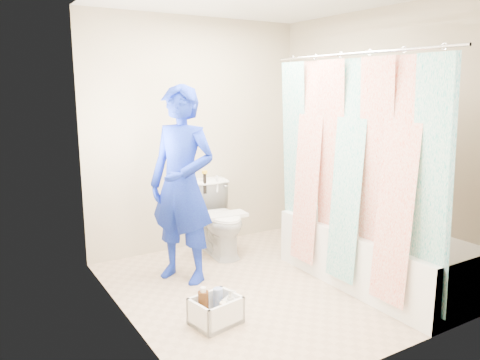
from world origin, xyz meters
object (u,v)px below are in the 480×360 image
toilet (220,218)px  plumber (182,185)px  bathtub (373,254)px  cleaning_caddy (217,311)px

toilet → plumber: size_ratio=0.43×
bathtub → plumber: size_ratio=1.02×
toilet → cleaning_caddy: toilet is taller
bathtub → toilet: size_ratio=2.36×
bathtub → cleaning_caddy: bearing=177.2°
toilet → cleaning_caddy: size_ratio=1.96×
plumber → cleaning_caddy: 1.17m
plumber → bathtub: bearing=23.2°
bathtub → cleaning_caddy: size_ratio=4.63×
plumber → cleaning_caddy: (-0.14, -0.87, -0.77)m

